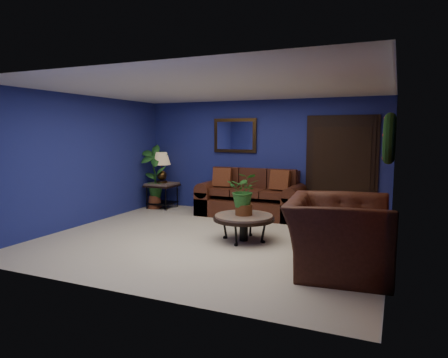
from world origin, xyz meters
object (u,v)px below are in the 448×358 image
at_px(table_lamp, 162,164).
at_px(side_chair, 268,191).
at_px(coffee_table, 244,218).
at_px(end_table, 162,189).
at_px(sofa, 252,200).
at_px(armchair, 338,235).

bearing_deg(table_lamp, side_chair, 1.56).
distance_m(coffee_table, side_chair, 2.06).
distance_m(coffee_table, end_table, 3.44).
bearing_deg(sofa, coffee_table, -73.92).
xyz_separation_m(sofa, side_chair, (0.37, 0.04, 0.22)).
xyz_separation_m(end_table, side_chair, (2.61, 0.07, 0.09)).
height_order(sofa, end_table, sofa).
height_order(end_table, armchair, armchair).
height_order(sofa, armchair, sofa).
relative_size(sofa, coffee_table, 2.22).
distance_m(table_lamp, side_chair, 2.66).
height_order(end_table, side_chair, side_chair).
bearing_deg(end_table, side_chair, 1.56).
bearing_deg(armchair, end_table, 52.17).
bearing_deg(armchair, side_chair, 26.98).
distance_m(coffee_table, table_lamp, 3.51).
distance_m(coffee_table, armchair, 1.84).
distance_m(sofa, side_chair, 0.43).
bearing_deg(end_table, sofa, 0.88).
relative_size(sofa, end_table, 3.41).
bearing_deg(end_table, coffee_table, -34.87).
bearing_deg(armchair, sofa, 32.20).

